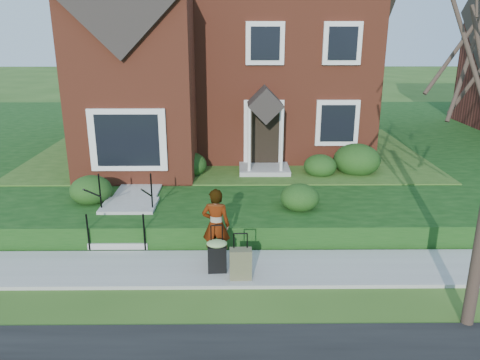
{
  "coord_description": "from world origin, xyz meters",
  "views": [
    {
      "loc": [
        0.28,
        -9.11,
        4.99
      ],
      "look_at": [
        0.38,
        2.0,
        1.42
      ],
      "focal_mm": 35.0,
      "sensor_mm": 36.0,
      "label": 1
    }
  ],
  "objects_px": {
    "suitcase_black": "(217,254)",
    "front_steps": "(126,218)",
    "woman": "(216,225)",
    "suitcase_olive": "(241,264)"
  },
  "relations": [
    {
      "from": "front_steps",
      "to": "suitcase_black",
      "type": "distance_m",
      "value": 3.14
    },
    {
      "from": "suitcase_black",
      "to": "woman",
      "type": "bearing_deg",
      "value": 90.53
    },
    {
      "from": "front_steps",
      "to": "suitcase_black",
      "type": "height_order",
      "value": "front_steps"
    },
    {
      "from": "suitcase_black",
      "to": "suitcase_olive",
      "type": "height_order",
      "value": "suitcase_black"
    },
    {
      "from": "woman",
      "to": "suitcase_olive",
      "type": "relative_size",
      "value": 1.71
    },
    {
      "from": "woman",
      "to": "suitcase_olive",
      "type": "bearing_deg",
      "value": 129.87
    },
    {
      "from": "woman",
      "to": "suitcase_black",
      "type": "xyz_separation_m",
      "value": [
        0.04,
        -0.52,
        -0.43
      ]
    },
    {
      "from": "suitcase_black",
      "to": "front_steps",
      "type": "bearing_deg",
      "value": 135.88
    },
    {
      "from": "suitcase_olive",
      "to": "woman",
      "type": "bearing_deg",
      "value": 121.8
    },
    {
      "from": "woman",
      "to": "suitcase_black",
      "type": "bearing_deg",
      "value": 100.46
    }
  ]
}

